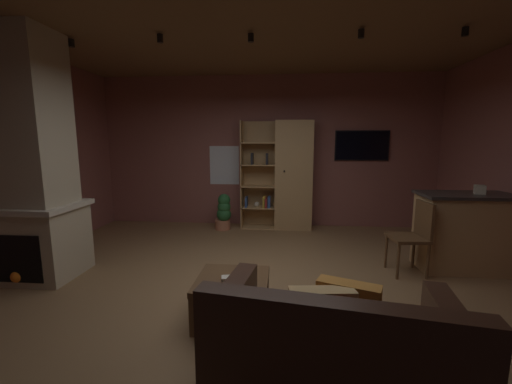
# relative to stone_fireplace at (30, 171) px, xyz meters

# --- Properties ---
(floor) EXTENTS (6.43, 5.71, 0.02)m
(floor) POSITION_rel_stone_fireplace_xyz_m (2.66, -0.14, -1.32)
(floor) COLOR olive
(floor) RESTS_ON ground
(wall_back) EXTENTS (6.55, 0.06, 2.90)m
(wall_back) POSITION_rel_stone_fireplace_xyz_m (2.66, 2.75, 0.14)
(wall_back) COLOR #8E544C
(wall_back) RESTS_ON ground
(ceiling) EXTENTS (6.43, 5.71, 0.02)m
(ceiling) POSITION_rel_stone_fireplace_xyz_m (2.66, -0.14, 1.59)
(ceiling) COLOR brown
(window_pane_back) EXTENTS (0.58, 0.01, 0.76)m
(window_pane_back) POSITION_rel_stone_fireplace_xyz_m (1.82, 2.72, -0.13)
(window_pane_back) COLOR white
(stone_fireplace) EXTENTS (1.02, 0.84, 2.90)m
(stone_fireplace) POSITION_rel_stone_fireplace_xyz_m (0.00, 0.00, 0.00)
(stone_fireplace) COLOR #BCAD8E
(stone_fireplace) RESTS_ON ground
(bookshelf_cabinet) EXTENTS (1.33, 0.41, 2.03)m
(bookshelf_cabinet) POSITION_rel_stone_fireplace_xyz_m (3.09, 2.48, -0.31)
(bookshelf_cabinet) COLOR tan
(bookshelf_cabinet) RESTS_ON ground
(kitchen_bar_counter) EXTENTS (1.37, 0.61, 1.00)m
(kitchen_bar_counter) POSITION_rel_stone_fireplace_xyz_m (5.43, 0.67, -0.81)
(kitchen_bar_counter) COLOR tan
(kitchen_bar_counter) RESTS_ON ground
(tissue_box) EXTENTS (0.16, 0.16, 0.11)m
(tissue_box) POSITION_rel_stone_fireplace_xyz_m (5.44, 0.66, -0.25)
(tissue_box) COLOR #BFB299
(tissue_box) RESTS_ON kitchen_bar_counter
(leather_couch) EXTENTS (1.64, 1.10, 0.84)m
(leather_couch) POSITION_rel_stone_fireplace_xyz_m (3.31, -1.64, -1.00)
(leather_couch) COLOR #382116
(leather_couch) RESTS_ON ground
(coffee_table) EXTENTS (0.66, 0.65, 0.40)m
(coffee_table) POSITION_rel_stone_fireplace_xyz_m (2.53, -0.76, -0.99)
(coffee_table) COLOR brown
(coffee_table) RESTS_ON ground
(table_book_0) EXTENTS (0.14, 0.11, 0.03)m
(table_book_0) POSITION_rel_stone_fireplace_xyz_m (2.50, -0.79, -0.90)
(table_book_0) COLOR beige
(table_book_0) RESTS_ON coffee_table
(table_book_1) EXTENTS (0.14, 0.12, 0.03)m
(table_book_1) POSITION_rel_stone_fireplace_xyz_m (2.60, -0.77, -0.87)
(table_book_1) COLOR brown
(table_book_1) RESTS_ON coffee_table
(dining_chair) EXTENTS (0.45, 0.45, 0.92)m
(dining_chair) POSITION_rel_stone_fireplace_xyz_m (4.63, 0.48, -0.78)
(dining_chair) COLOR brown
(dining_chair) RESTS_ON ground
(potted_floor_plant) EXTENTS (0.31, 0.31, 0.69)m
(potted_floor_plant) POSITION_rel_stone_fireplace_xyz_m (1.88, 2.25, -0.98)
(potted_floor_plant) COLOR #B77051
(potted_floor_plant) RESTS_ON ground
(wall_mounted_tv) EXTENTS (0.99, 0.06, 0.56)m
(wall_mounted_tv) POSITION_rel_stone_fireplace_xyz_m (4.45, 2.69, 0.26)
(wall_mounted_tv) COLOR black
(track_light_spot_0) EXTENTS (0.07, 0.07, 0.09)m
(track_light_spot_0) POSITION_rel_stone_fireplace_xyz_m (0.42, 0.35, 1.51)
(track_light_spot_0) COLOR black
(track_light_spot_1) EXTENTS (0.07, 0.07, 0.09)m
(track_light_spot_1) POSITION_rel_stone_fireplace_xyz_m (1.55, 0.28, 1.51)
(track_light_spot_1) COLOR black
(track_light_spot_2) EXTENTS (0.07, 0.07, 0.09)m
(track_light_spot_2) POSITION_rel_stone_fireplace_xyz_m (2.60, 0.34, 1.51)
(track_light_spot_2) COLOR black
(track_light_spot_3) EXTENTS (0.07, 0.07, 0.09)m
(track_light_spot_3) POSITION_rel_stone_fireplace_xyz_m (3.82, 0.31, 1.51)
(track_light_spot_3) COLOR black
(track_light_spot_4) EXTENTS (0.07, 0.07, 0.09)m
(track_light_spot_4) POSITION_rel_stone_fireplace_xyz_m (4.93, 0.34, 1.51)
(track_light_spot_4) COLOR black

